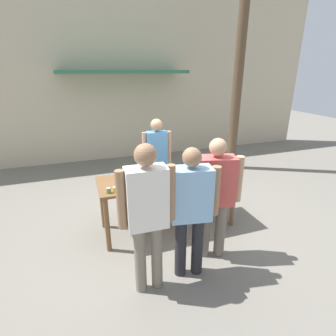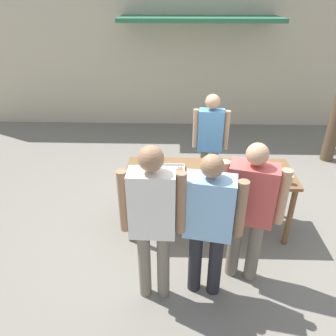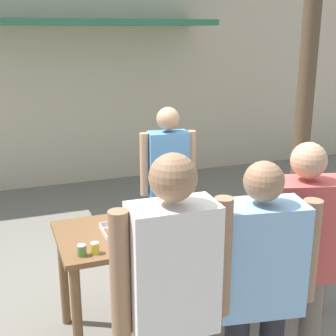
{
  "view_description": "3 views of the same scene",
  "coord_description": "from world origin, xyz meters",
  "px_view_note": "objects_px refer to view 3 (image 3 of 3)",
  "views": [
    {
      "loc": [
        -1.23,
        -3.55,
        2.44
      ],
      "look_at": [
        0.0,
        0.0,
        1.03
      ],
      "focal_mm": 28.0,
      "sensor_mm": 36.0,
      "label": 1
    },
    {
      "loc": [
        -0.42,
        -3.64,
        2.94
      ],
      "look_at": [
        -0.53,
        -0.01,
        0.93
      ],
      "focal_mm": 35.0,
      "sensor_mm": 36.0,
      "label": 2
    },
    {
      "loc": [
        -1.37,
        -3.09,
        2.32
      ],
      "look_at": [
        0.08,
        0.84,
        1.07
      ],
      "focal_mm": 50.0,
      "sensor_mm": 36.0,
      "label": 3
    }
  ],
  "objects_px": {
    "person_server_behind_table": "(168,176)",
    "person_customer_with_cup": "(301,249)",
    "food_tray_sausages": "(131,229)",
    "person_customer_waiting_in_line": "(258,280)",
    "condiment_jar_ketchup": "(95,248)",
    "beer_cup": "(318,211)",
    "condiment_jar_mustard": "(82,250)",
    "person_customer_holding_hotdog": "(173,292)",
    "food_tray_buns": "(213,216)"
  },
  "relations": [
    {
      "from": "condiment_jar_mustard",
      "to": "person_customer_waiting_in_line",
      "type": "bearing_deg",
      "value": -44.44
    },
    {
      "from": "beer_cup",
      "to": "person_customer_holding_hotdog",
      "type": "relative_size",
      "value": 0.06
    },
    {
      "from": "person_server_behind_table",
      "to": "person_customer_with_cup",
      "type": "height_order",
      "value": "person_customer_with_cup"
    },
    {
      "from": "condiment_jar_mustard",
      "to": "person_customer_waiting_in_line",
      "type": "relative_size",
      "value": 0.05
    },
    {
      "from": "condiment_jar_ketchup",
      "to": "person_customer_waiting_in_line",
      "type": "height_order",
      "value": "person_customer_waiting_in_line"
    },
    {
      "from": "person_server_behind_table",
      "to": "person_customer_holding_hotdog",
      "type": "bearing_deg",
      "value": -102.74
    },
    {
      "from": "food_tray_buns",
      "to": "person_customer_with_cup",
      "type": "bearing_deg",
      "value": -76.67
    },
    {
      "from": "food_tray_sausages",
      "to": "condiment_jar_mustard",
      "type": "distance_m",
      "value": 0.49
    },
    {
      "from": "person_customer_with_cup",
      "to": "condiment_jar_ketchup",
      "type": "bearing_deg",
      "value": -11.25
    },
    {
      "from": "person_customer_holding_hotdog",
      "to": "condiment_jar_mustard",
      "type": "bearing_deg",
      "value": -70.1
    },
    {
      "from": "food_tray_sausages",
      "to": "person_customer_holding_hotdog",
      "type": "distance_m",
      "value": 1.17
    },
    {
      "from": "food_tray_sausages",
      "to": "beer_cup",
      "type": "distance_m",
      "value": 1.48
    },
    {
      "from": "condiment_jar_mustard",
      "to": "person_customer_holding_hotdog",
      "type": "bearing_deg",
      "value": -71.49
    },
    {
      "from": "person_customer_with_cup",
      "to": "person_customer_waiting_in_line",
      "type": "xyz_separation_m",
      "value": [
        -0.44,
        -0.23,
        -0.01
      ]
    },
    {
      "from": "condiment_jar_ketchup",
      "to": "person_server_behind_table",
      "type": "xyz_separation_m",
      "value": [
        0.93,
        1.11,
        0.07
      ]
    },
    {
      "from": "condiment_jar_mustard",
      "to": "person_customer_holding_hotdog",
      "type": "relative_size",
      "value": 0.04
    },
    {
      "from": "person_customer_holding_hotdog",
      "to": "food_tray_sausages",
      "type": "bearing_deg",
      "value": -94.05
    },
    {
      "from": "condiment_jar_mustard",
      "to": "beer_cup",
      "type": "height_order",
      "value": "beer_cup"
    },
    {
      "from": "person_customer_with_cup",
      "to": "person_customer_holding_hotdog",
      "type": "bearing_deg",
      "value": 32.43
    },
    {
      "from": "beer_cup",
      "to": "person_customer_waiting_in_line",
      "type": "height_order",
      "value": "person_customer_waiting_in_line"
    },
    {
      "from": "food_tray_sausages",
      "to": "food_tray_buns",
      "type": "height_order",
      "value": "food_tray_buns"
    },
    {
      "from": "beer_cup",
      "to": "person_customer_waiting_in_line",
      "type": "relative_size",
      "value": 0.06
    },
    {
      "from": "food_tray_buns",
      "to": "condiment_jar_mustard",
      "type": "height_order",
      "value": "condiment_jar_mustard"
    },
    {
      "from": "condiment_jar_ketchup",
      "to": "beer_cup",
      "type": "xyz_separation_m",
      "value": [
        1.78,
        0.0,
        0.01
      ]
    },
    {
      "from": "food_tray_sausages",
      "to": "person_customer_with_cup",
      "type": "distance_m",
      "value": 1.22
    },
    {
      "from": "person_customer_with_cup",
      "to": "person_server_behind_table",
      "type": "bearing_deg",
      "value": -65.91
    },
    {
      "from": "food_tray_sausages",
      "to": "person_server_behind_table",
      "type": "xyz_separation_m",
      "value": [
        0.61,
        0.85,
        0.09
      ]
    },
    {
      "from": "beer_cup",
      "to": "condiment_jar_mustard",
      "type": "bearing_deg",
      "value": -179.77
    },
    {
      "from": "food_tray_sausages",
      "to": "condiment_jar_ketchup",
      "type": "relative_size",
      "value": 5.48
    },
    {
      "from": "food_tray_sausages",
      "to": "food_tray_buns",
      "type": "bearing_deg",
      "value": -0.11
    },
    {
      "from": "food_tray_buns",
      "to": "person_customer_waiting_in_line",
      "type": "xyz_separation_m",
      "value": [
        -0.24,
        -1.08,
        0.07
      ]
    },
    {
      "from": "condiment_jar_mustard",
      "to": "beer_cup",
      "type": "bearing_deg",
      "value": 0.23
    },
    {
      "from": "beer_cup",
      "to": "person_customer_holding_hotdog",
      "type": "bearing_deg",
      "value": -150.12
    },
    {
      "from": "person_server_behind_table",
      "to": "person_customer_waiting_in_line",
      "type": "height_order",
      "value": "person_customer_waiting_in_line"
    },
    {
      "from": "person_server_behind_table",
      "to": "person_customer_waiting_in_line",
      "type": "bearing_deg",
      "value": -88.47
    },
    {
      "from": "food_tray_sausages",
      "to": "person_customer_with_cup",
      "type": "height_order",
      "value": "person_customer_with_cup"
    },
    {
      "from": "food_tray_sausages",
      "to": "beer_cup",
      "type": "xyz_separation_m",
      "value": [
        1.46,
        -0.25,
        0.04
      ]
    },
    {
      "from": "food_tray_buns",
      "to": "person_customer_waiting_in_line",
      "type": "distance_m",
      "value": 1.11
    },
    {
      "from": "food_tray_buns",
      "to": "food_tray_sausages",
      "type": "bearing_deg",
      "value": 179.89
    },
    {
      "from": "condiment_jar_mustard",
      "to": "person_server_behind_table",
      "type": "bearing_deg",
      "value": 47.67
    },
    {
      "from": "beer_cup",
      "to": "person_customer_with_cup",
      "type": "bearing_deg",
      "value": -134.51
    },
    {
      "from": "food_tray_sausages",
      "to": "person_customer_waiting_in_line",
      "type": "relative_size",
      "value": 0.26
    },
    {
      "from": "person_server_behind_table",
      "to": "person_customer_holding_hotdog",
      "type": "relative_size",
      "value": 0.92
    },
    {
      "from": "beer_cup",
      "to": "person_customer_with_cup",
      "type": "height_order",
      "value": "person_customer_with_cup"
    },
    {
      "from": "food_tray_buns",
      "to": "person_customer_holding_hotdog",
      "type": "height_order",
      "value": "person_customer_holding_hotdog"
    },
    {
      "from": "person_server_behind_table",
      "to": "person_customer_with_cup",
      "type": "bearing_deg",
      "value": -74.39
    },
    {
      "from": "condiment_jar_mustard",
      "to": "condiment_jar_ketchup",
      "type": "relative_size",
      "value": 1.0
    },
    {
      "from": "person_customer_holding_hotdog",
      "to": "beer_cup",
      "type": "bearing_deg",
      "value": -148.73
    },
    {
      "from": "person_customer_waiting_in_line",
      "to": "beer_cup",
      "type": "bearing_deg",
      "value": -131.25
    },
    {
      "from": "food_tray_sausages",
      "to": "person_customer_waiting_in_line",
      "type": "xyz_separation_m",
      "value": [
        0.43,
        -1.08,
        0.08
      ]
    }
  ]
}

